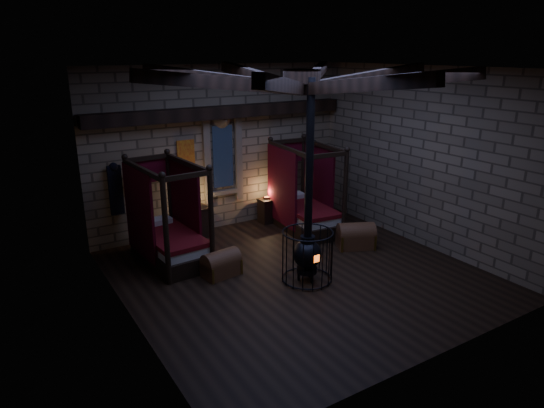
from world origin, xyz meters
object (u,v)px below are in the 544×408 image
bed_right (304,209)px  stove (307,251)px  trunk_right (356,236)px  trunk_left (221,264)px  bed_left (168,237)px

bed_right → stove: size_ratio=0.55×
trunk_right → bed_right: bearing=125.4°
bed_right → trunk_right: (0.32, -1.71, -0.27)m
bed_right → trunk_left: 3.39m
trunk_right → trunk_left: bearing=-160.7°
bed_right → trunk_left: (-3.08, -1.38, -0.30)m
bed_left → bed_right: 3.72m
bed_right → trunk_right: bed_right is taller
trunk_left → stove: size_ratio=0.20×
bed_left → stove: (2.03, -2.46, 0.09)m
bed_left → bed_right: size_ratio=0.99×
bed_left → trunk_left: bearing=-68.3°
bed_left → bed_right: bed_right is taller
bed_left → stove: bearing=-54.4°
bed_left → trunk_right: size_ratio=2.22×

